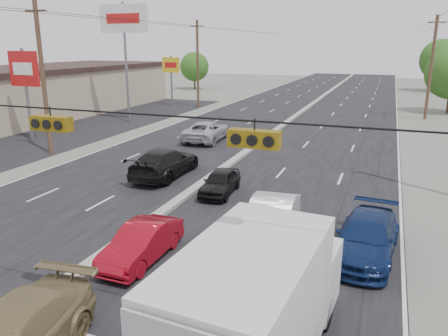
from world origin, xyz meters
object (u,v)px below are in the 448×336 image
Objects in this scene: queue_car_b at (271,221)px; oncoming_far at (206,131)px; pole_sign_far at (171,69)px; box_truck at (259,307)px; red_sedan at (142,243)px; pole_sign_mid at (25,74)px; utility_pole_left_b at (43,78)px; utility_pole_right_c at (431,67)px; pole_sign_billboard at (124,26)px; tree_left_far at (194,67)px; tree_right_far at (441,60)px; utility_pole_left_c at (198,64)px; queue_car_a at (220,182)px; oncoming_near at (165,163)px; queue_car_d at (366,238)px.

oncoming_far is at bearing 116.89° from queue_car_b.
pole_sign_far is 0.88× the size of box_truck.
red_sedan is 0.71× the size of oncoming_far.
box_truck is at bearing -37.32° from pole_sign_mid.
oncoming_far reaches higher than red_sedan.
utility_pole_left_b and utility_pole_right_c have the same top height.
red_sedan is at bearing 102.80° from oncoming_far.
pole_sign_billboard is 30.12m from red_sedan.
utility_pole_left_b is at bearing 141.53° from red_sedan.
tree_right_far is at bearing 14.74° from tree_left_far.
queue_car_b is (-7.37, -33.04, -4.32)m from utility_pole_right_c.
oncoming_far is (8.36, -17.31, -4.34)m from utility_pole_left_c.
pole_sign_billboard is 1.80× the size of tree_left_far.
pole_sign_mid is at bearing -101.56° from utility_pole_left_c.
queue_car_a is (13.90, -3.71, -4.50)m from utility_pole_left_b.
pole_sign_far is at bearing -63.89° from oncoming_near.
pole_sign_mid reaches higher than red_sedan.
utility_pole_left_c is at bearing 90.00° from utility_pole_left_b.
pole_sign_billboard is 1.83× the size of pole_sign_far.
queue_car_a is (23.40, -48.71, -3.11)m from tree_left_far.
queue_car_b is at bearing -176.86° from queue_car_d.
queue_car_a is at bearing -111.14° from utility_pole_right_c.
oncoming_near is (-11.26, 6.19, 0.09)m from queue_car_d.
utility_pole_left_b reaches higher than queue_car_d.
tree_right_far is at bearing -116.59° from oncoming_far.
utility_pole_left_c is at bearing 80.54° from pole_sign_billboard.
utility_pole_left_c is 39.57m from queue_car_d.
queue_car_b is (21.13, -33.04, -3.63)m from pole_sign_far.
oncoming_near is at bearing 138.32° from queue_car_b.
queue_car_b is at bearing 117.00° from oncoming_far.
pole_sign_billboard is 1.60× the size of box_truck.
utility_pole_right_c is at bearing -119.56° from oncoming_near.
utility_pole_right_c is 1.67× the size of pole_sign_far.
utility_pole_left_b is at bearing -33.69° from pole_sign_mid.
tree_right_far reaches higher than pole_sign_far.
utility_pole_left_b reaches higher than pole_sign_mid.
box_truck is (23.69, -18.06, -3.37)m from pole_sign_mid.
utility_pole_left_c reaches higher than queue_car_b.
utility_pole_left_c is at bearing 111.44° from red_sedan.
pole_sign_billboard is 2.00× the size of oncoming_far.
utility_pole_right_c is 2.11× the size of queue_car_b.
queue_car_d reaches higher than red_sedan.
utility_pole_left_b is 46.01m from tree_left_far.
utility_pole_right_c reaches higher than tree_right_far.
utility_pole_left_c is 1.23× the size of tree_right_far.
tree_left_far is at bearing -67.85° from oncoming_near.
pole_sign_mid is 1.43× the size of queue_car_d.
utility_pole_left_c is 39.06m from red_sedan.
utility_pole_left_b is 1.43× the size of pole_sign_mid.
pole_sign_far is 40.36m from red_sedan.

